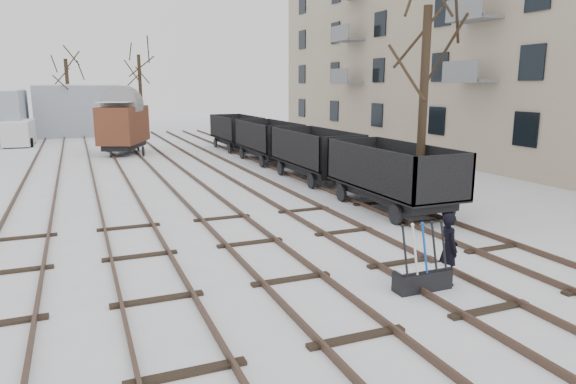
% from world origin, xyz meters
% --- Properties ---
extents(ground, '(120.00, 120.00, 0.00)m').
position_xyz_m(ground, '(0.00, 0.00, 0.00)').
color(ground, white).
rests_on(ground, ground).
extents(tracks, '(13.90, 52.00, 0.16)m').
position_xyz_m(tracks, '(-0.00, 13.67, 0.07)').
color(tracks, black).
rests_on(tracks, ground).
extents(apartment_block, '(10.12, 45.00, 16.10)m').
position_xyz_m(apartment_block, '(19.95, 14.00, 8.05)').
color(apartment_block, tan).
rests_on(apartment_block, ground).
extents(shed_right, '(7.00, 6.00, 4.50)m').
position_xyz_m(shed_right, '(-4.00, 40.00, 2.25)').
color(shed_right, '#949CA7').
rests_on(shed_right, ground).
extents(ground_frame, '(1.30, 0.43, 1.49)m').
position_xyz_m(ground_frame, '(2.44, -1.59, 0.28)').
color(ground_frame, black).
rests_on(ground_frame, ground).
extents(worker, '(0.53, 0.67, 1.63)m').
position_xyz_m(worker, '(3.19, -1.49, 0.82)').
color(worker, black).
rests_on(worker, ground).
extents(freight_wagon_a, '(2.28, 5.70, 2.33)m').
position_xyz_m(freight_wagon_a, '(6.00, 5.01, 0.89)').
color(freight_wagon_a, black).
rests_on(freight_wagon_a, ground).
extents(freight_wagon_b, '(2.28, 5.70, 2.33)m').
position_xyz_m(freight_wagon_b, '(6.00, 11.41, 0.89)').
color(freight_wagon_b, black).
rests_on(freight_wagon_b, ground).
extents(freight_wagon_c, '(2.28, 5.70, 2.33)m').
position_xyz_m(freight_wagon_c, '(6.00, 17.81, 0.89)').
color(freight_wagon_c, black).
rests_on(freight_wagon_c, ground).
extents(freight_wagon_d, '(2.28, 5.70, 2.33)m').
position_xyz_m(freight_wagon_d, '(6.00, 24.21, 0.89)').
color(freight_wagon_d, black).
rests_on(freight_wagon_d, ground).
extents(box_van_wagon, '(3.89, 5.03, 3.41)m').
position_xyz_m(box_van_wagon, '(-1.45, 24.65, 1.99)').
color(box_van_wagon, black).
rests_on(box_van_wagon, ground).
extents(panel_van, '(2.05, 4.33, 1.87)m').
position_xyz_m(panel_van, '(-8.25, 32.60, 0.97)').
color(panel_van, silver).
rests_on(panel_van, ground).
extents(tree_near, '(0.30, 0.30, 6.99)m').
position_xyz_m(tree_near, '(6.82, 4.54, 3.50)').
color(tree_near, black).
rests_on(tree_near, ground).
extents(tree_far_left, '(0.30, 0.30, 6.58)m').
position_xyz_m(tree_far_left, '(-4.69, 37.51, 3.29)').
color(tree_far_left, black).
rests_on(tree_far_left, ground).
extents(tree_far_right, '(0.30, 0.30, 7.06)m').
position_xyz_m(tree_far_right, '(1.23, 37.53, 3.53)').
color(tree_far_right, black).
rests_on(tree_far_right, ground).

